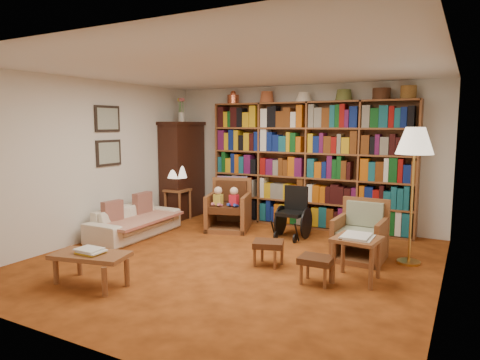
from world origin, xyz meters
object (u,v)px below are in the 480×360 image
Objects in this scene: side_table_papers at (357,244)px; footstool_a at (268,246)px; sofa at (135,221)px; armchair_leather at (231,208)px; wheelchair at (293,214)px; armchair_sage at (361,236)px; floor_lamp at (415,146)px; side_table_lamp at (178,197)px; coffee_table at (91,258)px; footstool_b at (316,262)px.

side_table_papers is 1.19× the size of footstool_a.
side_table_papers is 1.14m from footstool_a.
side_table_papers is at bearing -96.55° from sofa.
armchair_leather is 2.93m from side_table_papers.
sofa is 2.02× the size of wheelchair.
floor_lamp is (0.61, 0.07, 1.23)m from armchair_sage.
side_table_papers is at bearing -30.69° from armchair_leather.
footstool_a is (1.40, -1.48, -0.10)m from armchair_leather.
side_table_lamp is 1.25m from armchair_leather.
floor_lamp is 3.84× the size of footstool_a.
armchair_leather is 3.06m from coffee_table.
wheelchair is 3.29m from coffee_table.
coffee_table is at bearing -135.00° from armchair_sage.
footstool_a is at bearing 156.95° from footstool_b.
sofa reaches higher than coffee_table.
side_table_lamp is 1.28× the size of footstool_a.
sofa is 3.34m from footstool_b.
side_table_lamp reaches higher than coffee_table.
armchair_sage reaches higher than footstool_a.
wheelchair is 0.89× the size of coffee_table.
sofa is at bearing -170.73° from armchair_sage.
armchair_leather is at bearing 133.27° from footstool_a.
floor_lamp is at bearing -8.87° from side_table_lamp.
side_table_papers is at bearing -23.36° from side_table_lamp.
armchair_sage is at bearing 79.01° from footstool_b.
side_table_lamp is 3.09m from footstool_a.
armchair_sage is 1.37m from floor_lamp.
sofa is at bearing 174.97° from side_table_papers.
armchair_sage is at bearing 42.15° from footstool_a.
coffee_table is at bearing -112.12° from wheelchair.
wheelchair reaches higher than armchair_sage.
floor_lamp is 1.53m from side_table_papers.
footstool_b is at bearing -29.71° from side_table_lamp.
sofa is at bearing 119.31° from coffee_table.
coffee_table is at bearing -150.54° from footstool_b.
sofa is 3.02× the size of side_table_papers.
coffee_table is at bearing -91.54° from armchair_leather.
side_table_papers is at bearing -0.61° from footstool_a.
wheelchair is 1.49× the size of side_table_papers.
side_table_lamp is 4.41m from floor_lamp.
armchair_leather is 1.67× the size of side_table_papers.
armchair_leather is 2.45× the size of footstool_b.
side_table_lamp is at bearing 156.64° from side_table_papers.
footstool_a is (0.24, -1.48, -0.11)m from wheelchair.
armchair_leather is at bearing 139.93° from footstool_b.
side_table_papers is (1.36, -1.49, 0.06)m from wheelchair.
sofa is 1.32m from side_table_lamp.
floor_lamp is at bearing -16.02° from wheelchair.
wheelchair is at bearing 118.73° from footstool_b.
side_table_lamp is at bearing 109.96° from coffee_table.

